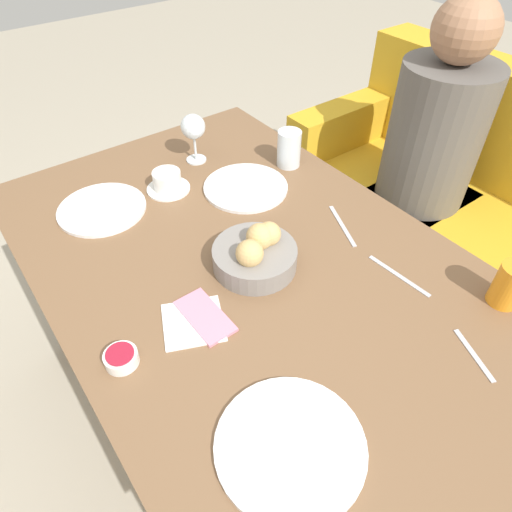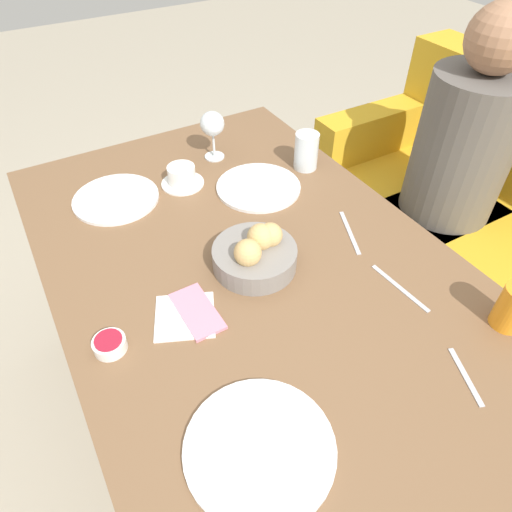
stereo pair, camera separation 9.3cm
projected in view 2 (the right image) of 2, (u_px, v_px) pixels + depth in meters
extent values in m
plane|color=#A89E89|center=(252.00, 412.00, 1.66)|extent=(10.00, 10.00, 0.00)
cube|color=brown|center=(250.00, 265.00, 1.14)|extent=(1.44, 0.93, 0.03)
cube|color=brown|center=(64.00, 269.00, 1.68)|extent=(0.06, 0.06, 0.73)
cube|color=brown|center=(258.00, 201.00, 1.98)|extent=(0.06, 0.06, 0.73)
cube|color=gold|center=(512.00, 292.00, 1.78)|extent=(1.80, 0.70, 0.45)
cube|color=gold|center=(376.00, 170.00, 2.24)|extent=(0.14, 0.70, 0.65)
cube|color=#23232D|center=(428.00, 249.00, 1.96)|extent=(0.32, 0.44, 0.45)
cylinder|color=#5B5651|center=(463.00, 148.00, 1.63)|extent=(0.34, 0.34, 0.53)
sphere|color=#9E7051|center=(502.00, 38.00, 1.37)|extent=(0.22, 0.22, 0.22)
cylinder|color=gray|center=(256.00, 257.00, 1.10)|extent=(0.20, 0.20, 0.05)
sphere|color=tan|center=(270.00, 235.00, 1.09)|extent=(0.06, 0.06, 0.06)
sphere|color=tan|center=(261.00, 237.00, 1.08)|extent=(0.07, 0.07, 0.07)
sphere|color=tan|center=(248.00, 253.00, 1.04)|extent=(0.07, 0.07, 0.07)
cylinder|color=white|center=(116.00, 199.00, 1.31)|extent=(0.24, 0.24, 0.01)
cylinder|color=white|center=(260.00, 448.00, 0.78)|extent=(0.27, 0.27, 0.01)
cylinder|color=white|center=(258.00, 187.00, 1.35)|extent=(0.25, 0.25, 0.01)
cylinder|color=silver|center=(306.00, 151.00, 1.40)|extent=(0.07, 0.07, 0.11)
cylinder|color=silver|center=(215.00, 157.00, 1.48)|extent=(0.06, 0.06, 0.00)
cylinder|color=silver|center=(214.00, 146.00, 1.46)|extent=(0.01, 0.01, 0.07)
sphere|color=silver|center=(212.00, 124.00, 1.40)|extent=(0.08, 0.08, 0.08)
cylinder|color=white|center=(183.00, 183.00, 1.37)|extent=(0.13, 0.13, 0.01)
cylinder|color=white|center=(182.00, 175.00, 1.35)|extent=(0.08, 0.08, 0.05)
cylinder|color=white|center=(110.00, 345.00, 0.93)|extent=(0.07, 0.07, 0.03)
cylinder|color=#A3192D|center=(108.00, 340.00, 0.92)|extent=(0.06, 0.06, 0.00)
cube|color=#B7B7BC|center=(350.00, 232.00, 1.21)|extent=(0.17, 0.08, 0.00)
cube|color=#B7B7BC|center=(400.00, 288.00, 1.06)|extent=(0.18, 0.02, 0.00)
cube|color=#B7B7BC|center=(466.00, 376.00, 0.89)|extent=(0.13, 0.06, 0.00)
cube|color=white|center=(185.00, 316.00, 1.00)|extent=(0.17, 0.17, 0.00)
cube|color=pink|center=(197.00, 311.00, 1.01)|extent=(0.15, 0.08, 0.01)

